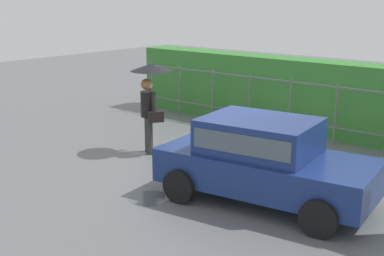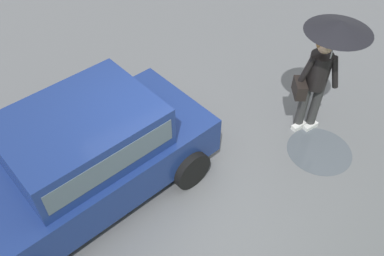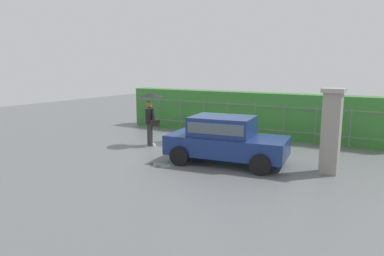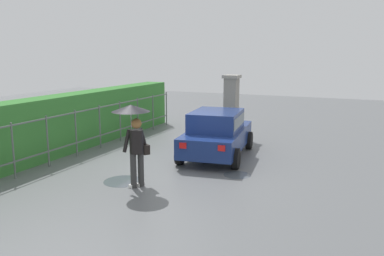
% 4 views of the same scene
% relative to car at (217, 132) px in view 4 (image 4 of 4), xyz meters
% --- Properties ---
extents(ground_plane, '(40.00, 40.00, 0.00)m').
position_rel_car_xyz_m(ground_plane, '(-1.36, 0.74, -0.80)').
color(ground_plane, slate).
extents(car, '(3.90, 2.25, 1.48)m').
position_rel_car_xyz_m(car, '(0.00, 0.00, 0.00)').
color(car, navy).
rests_on(car, ground).
extents(pedestrian, '(0.93, 0.93, 2.05)m').
position_rel_car_xyz_m(pedestrian, '(-3.54, 0.82, 0.66)').
color(pedestrian, '#333333').
rests_on(pedestrian, ground).
extents(gate_pillar, '(0.60, 0.60, 2.42)m').
position_rel_car_xyz_m(gate_pillar, '(3.02, 0.55, 0.44)').
color(gate_pillar, gray).
rests_on(gate_pillar, ground).
extents(fence_section, '(11.16, 0.05, 1.50)m').
position_rel_car_xyz_m(fence_section, '(-1.19, 4.08, 0.02)').
color(fence_section, '#59605B').
rests_on(fence_section, ground).
extents(hedge_row, '(12.11, 0.90, 1.90)m').
position_rel_car_xyz_m(hedge_row, '(-1.19, 4.88, 0.15)').
color(hedge_row, '#387F33').
rests_on(hedge_row, ground).
extents(puddle_near, '(0.75, 0.75, 0.00)m').
position_rel_car_xyz_m(puddle_near, '(-1.61, -1.20, -0.80)').
color(puddle_near, '#4C545B').
rests_on(puddle_near, ground).
extents(puddle_far, '(1.02, 1.02, 0.00)m').
position_rel_car_xyz_m(puddle_far, '(-3.33, 1.32, -0.80)').
color(puddle_far, '#4C545B').
rests_on(puddle_far, ground).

